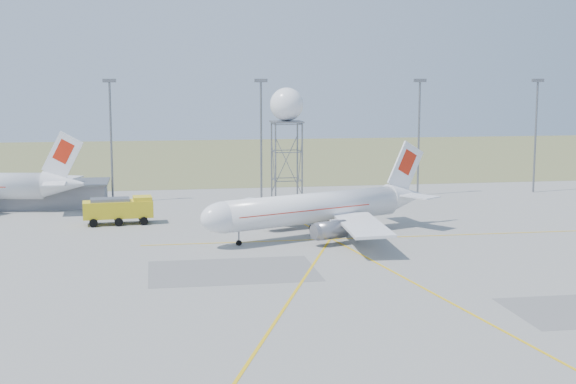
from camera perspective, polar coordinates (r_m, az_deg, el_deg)
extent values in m
plane|color=gray|center=(77.42, 12.21, -7.52)|extent=(400.00, 400.00, 0.00)
cube|color=#555E34|center=(212.01, -1.89, 2.53)|extent=(400.00, 120.00, 0.03)
cube|color=gray|center=(135.51, -16.62, -0.21)|extent=(18.00, 9.00, 3.60)
cube|color=slate|center=(135.26, -16.65, 0.60)|extent=(19.00, 10.00, 0.30)
cylinder|color=slate|center=(135.72, -12.46, 3.43)|extent=(0.36, 0.36, 20.00)
cube|color=slate|center=(135.31, -12.59, 7.74)|extent=(2.20, 0.50, 0.60)
cylinder|color=slate|center=(136.75, -1.92, 3.65)|extent=(0.36, 0.36, 20.00)
cube|color=slate|center=(136.34, -1.94, 7.93)|extent=(2.20, 0.50, 0.60)
cylinder|color=slate|center=(143.17, 9.28, 3.75)|extent=(0.36, 0.36, 20.00)
cube|color=slate|center=(142.78, 9.37, 7.83)|extent=(2.20, 0.50, 0.60)
cylinder|color=slate|center=(151.69, 17.19, 3.73)|extent=(0.36, 0.36, 20.00)
cube|color=slate|center=(151.32, 17.35, 7.59)|extent=(2.20, 0.50, 0.60)
cylinder|color=white|center=(104.75, 1.70, -1.16)|extent=(25.28, 13.58, 3.96)
ellipsoid|color=white|center=(98.24, -4.54, -1.80)|extent=(7.37, 6.10, 3.96)
cube|color=black|center=(97.60, -5.17, -1.52)|extent=(2.22, 2.59, 0.97)
cone|color=white|center=(114.20, 8.31, -0.31)|extent=(7.01, 5.94, 3.96)
cube|color=white|center=(113.67, 8.36, 1.76)|extent=(5.97, 2.72, 7.45)
cube|color=red|center=(113.73, 8.44, 2.11)|extent=(3.28, 1.63, 3.82)
cube|color=white|center=(116.22, 7.12, 0.10)|extent=(5.02, 6.25, 0.18)
cube|color=white|center=(111.44, 9.18, -0.28)|extent=(5.02, 6.25, 0.18)
cube|color=white|center=(113.08, -0.20, -0.97)|extent=(15.03, 14.03, 0.36)
cube|color=white|center=(98.65, 5.31, -2.35)|extent=(5.66, 16.09, 0.36)
cylinder|color=slate|center=(109.29, -0.41, -1.76)|extent=(4.71, 3.70, 2.28)
cylinder|color=slate|center=(99.87, 3.06, -2.72)|extent=(4.71, 3.70, 2.28)
cube|color=red|center=(103.65, 0.79, -1.20)|extent=(19.81, 11.32, 0.12)
cylinder|color=black|center=(99.78, -3.51, -3.57)|extent=(0.91, 0.91, 0.89)
cube|color=black|center=(106.43, 2.58, -2.83)|extent=(3.20, 5.86, 0.89)
cylinder|color=slate|center=(106.35, 2.58, -2.59)|extent=(0.31, 0.31, 1.78)
cone|color=white|center=(129.46, -15.66, 0.55)|extent=(6.83, 5.12, 4.16)
cube|color=white|center=(128.98, -15.74, 2.47)|extent=(6.62, 1.40, 7.82)
cube|color=red|center=(128.86, -15.66, 2.79)|extent=(3.59, 0.93, 4.01)
cube|color=white|center=(132.71, -15.51, 0.96)|extent=(4.21, 6.18, 0.19)
cube|color=white|center=(126.36, -16.30, 0.58)|extent=(4.21, 6.18, 0.19)
cylinder|color=slate|center=(125.31, -0.89, 1.81)|extent=(0.25, 0.25, 13.75)
cylinder|color=slate|center=(126.02, 1.01, 1.85)|extent=(0.25, 0.25, 13.75)
cylinder|color=slate|center=(130.15, 0.67, 2.05)|extent=(0.25, 0.25, 13.75)
cylinder|color=slate|center=(129.47, -1.17, 2.01)|extent=(0.25, 0.25, 13.75)
cube|color=slate|center=(127.17, -0.10, 5.01)|extent=(4.83, 4.83, 0.26)
sphere|color=white|center=(127.05, -0.10, 6.25)|extent=(5.29, 5.29, 5.29)
cube|color=gold|center=(116.29, -12.00, -1.20)|extent=(9.95, 3.99, 2.38)
cube|color=gold|center=(116.31, -10.31, -0.67)|extent=(2.82, 3.22, 1.51)
cube|color=black|center=(116.34, -9.94, -0.60)|extent=(0.33, 2.81, 1.08)
cube|color=slate|center=(116.05, -12.55, -0.54)|extent=(5.59, 3.01, 0.43)
cube|color=#A70B14|center=(127.60, -11.48, -1.03)|extent=(2.43, 2.11, 0.84)
cube|color=#A70B14|center=(127.73, -11.67, -0.73)|extent=(1.26, 1.38, 0.47)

